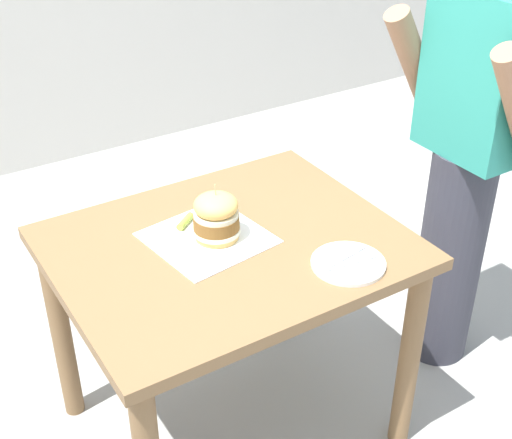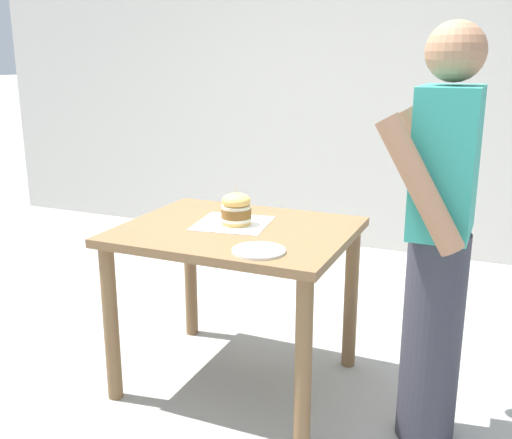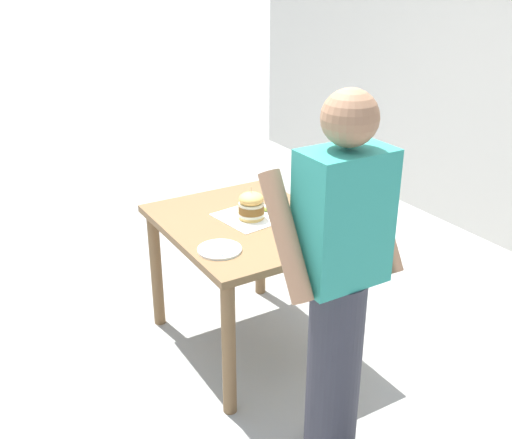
{
  "view_description": "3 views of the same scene",
  "coord_description": "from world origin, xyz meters",
  "px_view_note": "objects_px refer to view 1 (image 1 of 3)",
  "views": [
    {
      "loc": [
        1.59,
        -0.89,
        2.0
      ],
      "look_at": [
        0.0,
        0.1,
        0.84
      ],
      "focal_mm": 50.0,
      "sensor_mm": 36.0,
      "label": 1
    },
    {
      "loc": [
        2.42,
        1.15,
        1.56
      ],
      "look_at": [
        0.0,
        0.1,
        0.84
      ],
      "focal_mm": 42.0,
      "sensor_mm": 36.0,
      "label": 2
    },
    {
      "loc": [
        1.48,
        2.6,
        2.12
      ],
      "look_at": [
        0.0,
        0.1,
        0.84
      ],
      "focal_mm": 42.0,
      "sensor_mm": 36.0,
      "label": 3
    }
  ],
  "objects_px": {
    "pickle_spear": "(185,221)",
    "side_plate_with_forks": "(348,263)",
    "patio_table": "(229,278)",
    "diner_across_table": "(467,155)",
    "sandwich": "(216,216)"
  },
  "relations": [
    {
      "from": "patio_table",
      "to": "pickle_spear",
      "type": "distance_m",
      "value": 0.23
    },
    {
      "from": "side_plate_with_forks",
      "to": "diner_across_table",
      "type": "relative_size",
      "value": 0.13
    },
    {
      "from": "sandwich",
      "to": "side_plate_with_forks",
      "type": "xyz_separation_m",
      "value": [
        0.33,
        0.26,
        -0.07
      ]
    },
    {
      "from": "pickle_spear",
      "to": "side_plate_with_forks",
      "type": "relative_size",
      "value": 0.37
    },
    {
      "from": "diner_across_table",
      "to": "sandwich",
      "type": "bearing_deg",
      "value": -97.63
    },
    {
      "from": "diner_across_table",
      "to": "pickle_spear",
      "type": "bearing_deg",
      "value": -103.77
    },
    {
      "from": "patio_table",
      "to": "diner_across_table",
      "type": "xyz_separation_m",
      "value": [
        0.09,
        0.92,
        0.23
      ]
    },
    {
      "from": "patio_table",
      "to": "diner_across_table",
      "type": "distance_m",
      "value": 0.95
    },
    {
      "from": "diner_across_table",
      "to": "patio_table",
      "type": "bearing_deg",
      "value": -95.35
    },
    {
      "from": "side_plate_with_forks",
      "to": "pickle_spear",
      "type": "bearing_deg",
      "value": -145.49
    },
    {
      "from": "patio_table",
      "to": "sandwich",
      "type": "relative_size",
      "value": 5.63
    },
    {
      "from": "sandwich",
      "to": "diner_across_table",
      "type": "distance_m",
      "value": 0.94
    },
    {
      "from": "patio_table",
      "to": "pickle_spear",
      "type": "height_order",
      "value": "pickle_spear"
    },
    {
      "from": "sandwich",
      "to": "side_plate_with_forks",
      "type": "distance_m",
      "value": 0.42
    },
    {
      "from": "pickle_spear",
      "to": "side_plate_with_forks",
      "type": "distance_m",
      "value": 0.54
    }
  ]
}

